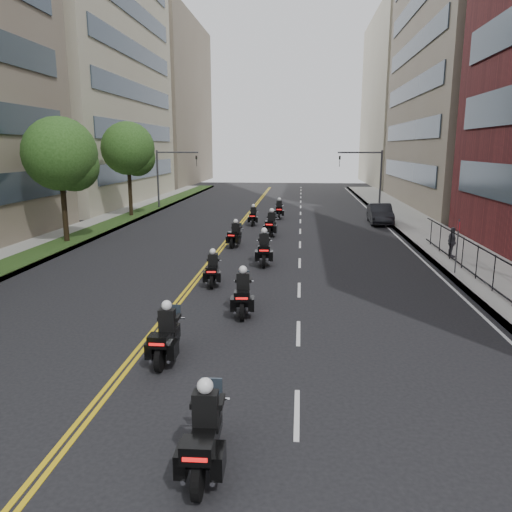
{
  "coord_description": "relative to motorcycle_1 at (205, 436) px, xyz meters",
  "views": [
    {
      "loc": [
        3.2,
        -5.22,
        5.85
      ],
      "look_at": [
        1.34,
        15.46,
        1.32
      ],
      "focal_mm": 35.0,
      "sensor_mm": 36.0,
      "label": 1
    }
  ],
  "objects": [
    {
      "name": "grass_strip",
      "position": [
        -12.73,
        22.15,
        -0.53
      ],
      "size": [
        2.0,
        90.0,
        0.04
      ],
      "primitive_type": "cube",
      "color": "#213E16",
      "rests_on": "sidewalk_left"
    },
    {
      "name": "traffic_signal_right",
      "position": [
        8.01,
        39.15,
        3.0
      ],
      "size": [
        4.09,
        0.2,
        5.6
      ],
      "color": "#3F3F44",
      "rests_on": "ground"
    },
    {
      "name": "building_right_far",
      "position": [
        19.97,
        75.15,
        12.3
      ],
      "size": [
        15.0,
        28.0,
        26.0
      ],
      "primitive_type": "cube",
      "color": "#AFA78D",
      "rests_on": "ground"
    },
    {
      "name": "motorcycle_8",
      "position": [
        -1.95,
        29.82,
        -0.06
      ],
      "size": [
        0.51,
        2.18,
        1.61
      ],
      "rotation": [
        0.0,
        0.0,
        0.03
      ],
      "color": "black",
      "rests_on": "ground"
    },
    {
      "name": "pedestrian_c",
      "position": [
        9.67,
        18.61,
        0.25
      ],
      "size": [
        0.47,
        0.97,
        1.6
      ],
      "primitive_type": "imported",
      "rotation": [
        0.0,
        0.0,
        1.66
      ],
      "color": "#46454D",
      "rests_on": "sidewalk_right"
    },
    {
      "name": "motorcycle_1",
      "position": [
        0.0,
        0.0,
        0.0
      ],
      "size": [
        0.56,
        2.4,
        1.77
      ],
      "rotation": [
        0.0,
        0.0,
        0.02
      ],
      "color": "black",
      "rests_on": "ground"
    },
    {
      "name": "motorcycle_9",
      "position": [
        -0.13,
        33.63,
        -0.01
      ],
      "size": [
        0.56,
        2.37,
        1.75
      ],
      "rotation": [
        0.0,
        0.0,
        0.04
      ],
      "color": "black",
      "rests_on": "ground"
    },
    {
      "name": "sidewalk_left",
      "position": [
        -13.53,
        22.15,
        -0.62
      ],
      "size": [
        4.0,
        90.0,
        0.15
      ],
      "primitive_type": "cube",
      "color": "gray",
      "rests_on": "ground"
    },
    {
      "name": "motorcycle_5",
      "position": [
        -0.14,
        16.66,
        0.05
      ],
      "size": [
        0.64,
        2.56,
        1.89
      ],
      "rotation": [
        0.0,
        0.0,
        0.06
      ],
      "color": "black",
      "rests_on": "ground"
    },
    {
      "name": "motorcycle_7",
      "position": [
        -0.28,
        25.07,
        0.04
      ],
      "size": [
        0.67,
        2.54,
        1.87
      ],
      "rotation": [
        0.0,
        0.0,
        -0.08
      ],
      "color": "black",
      "rests_on": "ground"
    },
    {
      "name": "building_left_mid",
      "position": [
        -23.51,
        45.15,
        16.3
      ],
      "size": [
        16.11,
        28.0,
        34.0
      ],
      "color": "#AFA78D",
      "rests_on": "ground"
    },
    {
      "name": "motorcycle_4",
      "position": [
        -2.08,
        12.64,
        -0.07
      ],
      "size": [
        0.6,
        2.15,
        1.59
      ],
      "rotation": [
        0.0,
        0.0,
        0.1
      ],
      "color": "black",
      "rests_on": "ground"
    },
    {
      "name": "motorcycle_2",
      "position": [
        -1.99,
        4.73,
        -0.02
      ],
      "size": [
        0.53,
        2.31,
        1.71
      ],
      "rotation": [
        0.0,
        0.0,
        -0.0
      ],
      "color": "black",
      "rests_on": "ground"
    },
    {
      "name": "motorcycle_3",
      "position": [
        -0.33,
        8.9,
        -0.01
      ],
      "size": [
        0.61,
        2.36,
        1.74
      ],
      "rotation": [
        0.0,
        0.0,
        0.07
      ],
      "color": "black",
      "rests_on": "ground"
    },
    {
      "name": "traffic_signal_left",
      "position": [
        -11.07,
        39.15,
        3.0
      ],
      "size": [
        4.09,
        0.2,
        5.6
      ],
      "color": "#3F3F44",
      "rests_on": "ground"
    },
    {
      "name": "motorcycle_6",
      "position": [
        -2.23,
        21.28,
        -0.05
      ],
      "size": [
        0.67,
        2.23,
        1.65
      ],
      "rotation": [
        0.0,
        0.0,
        -0.13
      ],
      "color": "black",
      "rests_on": "ground"
    },
    {
      "name": "building_left_far",
      "position": [
        -23.53,
        75.15,
        12.3
      ],
      "size": [
        16.0,
        28.0,
        26.0
      ],
      "primitive_type": "cube",
      "color": "#796B58",
      "rests_on": "ground"
    },
    {
      "name": "building_right_tan",
      "position": [
        19.95,
        45.15,
        14.3
      ],
      "size": [
        15.11,
        28.0,
        30.0
      ],
      "color": "#796B58",
      "rests_on": "ground"
    },
    {
      "name": "parked_sedan",
      "position": [
        7.87,
        31.43,
        0.08
      ],
      "size": [
        1.77,
        4.76,
        1.55
      ],
      "primitive_type": "imported",
      "rotation": [
        0.0,
        0.0,
        -0.03
      ],
      "color": "black",
      "rests_on": "ground"
    },
    {
      "name": "street_trees",
      "position": [
        -12.58,
        15.75,
        4.43
      ],
      "size": [
        4.4,
        38.4,
        7.98
      ],
      "color": "black",
      "rests_on": "ground"
    },
    {
      "name": "sidewalk_right",
      "position": [
        10.47,
        22.15,
        -0.62
      ],
      "size": [
        4.0,
        90.0,
        0.15
      ],
      "primitive_type": "cube",
      "color": "gray",
      "rests_on": "ground"
    }
  ]
}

